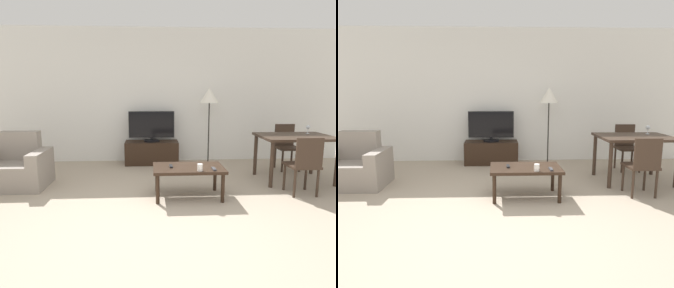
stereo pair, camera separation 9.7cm
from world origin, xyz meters
TOP-DOWN VIEW (x-y plane):
  - ground_plane at (0.00, 0.00)m, footprint 18.00×18.00m
  - wall_back at (0.00, 3.41)m, footprint 7.97×0.06m
  - armchair at (-2.13, 1.75)m, footprint 0.96×0.74m
  - tv_stand at (-0.04, 3.10)m, footprint 1.06×0.47m
  - tv at (-0.04, 3.10)m, footprint 0.90×0.32m
  - coffee_table at (0.46, 1.14)m, footprint 0.97×0.60m
  - dining_table at (2.28, 1.83)m, footprint 1.14×0.84m
  - dining_chair_near at (2.08, 1.10)m, footprint 0.40×0.40m
  - dining_chair_far at (2.48, 2.55)m, footprint 0.40×0.40m
  - floor_lamp at (1.09, 2.98)m, footprint 0.36×0.36m
  - remote_primary at (0.22, 1.15)m, footprint 0.04×0.15m
  - remote_secondary at (0.78, 0.96)m, footprint 0.04×0.15m
  - cup_white_near at (0.58, 0.91)m, footprint 0.07×0.07m
  - wine_glass_left at (2.58, 2.02)m, footprint 0.07×0.07m

SIDE VIEW (x-z plane):
  - ground_plane at x=0.00m, z-range 0.00..0.00m
  - tv_stand at x=-0.04m, z-range 0.00..0.45m
  - armchair at x=-2.13m, z-range -0.13..0.70m
  - coffee_table at x=0.46m, z-range 0.16..0.59m
  - remote_primary at x=0.22m, z-range 0.43..0.45m
  - remote_secondary at x=0.78m, z-range 0.43..0.45m
  - dining_chair_near at x=2.08m, z-range 0.05..0.89m
  - dining_chair_far at x=2.48m, z-range 0.05..0.89m
  - cup_white_near at x=0.58m, z-range 0.43..0.52m
  - dining_table at x=2.28m, z-range 0.27..1.02m
  - tv at x=-0.04m, z-range 0.45..1.06m
  - wine_glass_left at x=2.58m, z-range 0.77..0.92m
  - floor_lamp at x=1.09m, z-range 0.55..2.07m
  - wall_back at x=0.00m, z-range 0.00..2.70m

